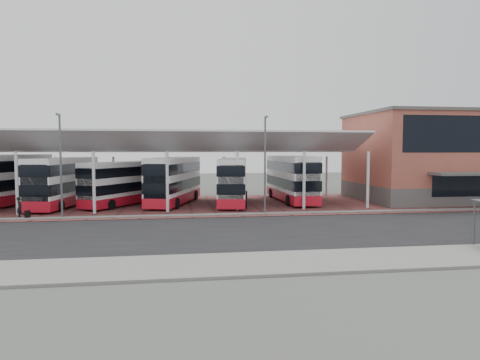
{
  "coord_description": "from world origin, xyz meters",
  "views": [
    {
      "loc": [
        -5.07,
        -28.14,
        5.31
      ],
      "look_at": [
        0.16,
        7.97,
        2.76
      ],
      "focal_mm": 32.0,
      "sensor_mm": 36.0,
      "label": 1
    }
  ],
  "objects_px": {
    "bus_4": "(233,181)",
    "bus_5": "(291,179)",
    "pedestrian": "(20,207)",
    "bus_2": "(124,183)",
    "bus_3": "(174,181)",
    "bus_0": "(2,181)",
    "terminal": "(444,156)",
    "bus_1": "(64,182)"
  },
  "relations": [
    {
      "from": "bus_4",
      "to": "bus_5",
      "type": "xyz_separation_m",
      "value": [
        6.18,
        1.28,
        0.11
      ]
    },
    {
      "from": "pedestrian",
      "to": "bus_4",
      "type": "bearing_deg",
      "value": -82.94
    },
    {
      "from": "bus_2",
      "to": "bus_3",
      "type": "xyz_separation_m",
      "value": [
        4.8,
        0.15,
        0.19
      ]
    },
    {
      "from": "bus_5",
      "to": "bus_2",
      "type": "bearing_deg",
      "value": -179.2
    },
    {
      "from": "bus_0",
      "to": "bus_3",
      "type": "height_order",
      "value": "bus_0"
    },
    {
      "from": "bus_4",
      "to": "bus_0",
      "type": "bearing_deg",
      "value": -173.27
    },
    {
      "from": "terminal",
      "to": "bus_0",
      "type": "relative_size",
      "value": 1.53
    },
    {
      "from": "bus_1",
      "to": "bus_4",
      "type": "distance_m",
      "value": 15.95
    },
    {
      "from": "bus_1",
      "to": "bus_5",
      "type": "bearing_deg",
      "value": 11.76
    },
    {
      "from": "bus_0",
      "to": "bus_5",
      "type": "distance_m",
      "value": 27.69
    },
    {
      "from": "bus_5",
      "to": "pedestrian",
      "type": "xyz_separation_m",
      "value": [
        -23.74,
        -7.49,
        -1.5
      ]
    },
    {
      "from": "bus_1",
      "to": "bus_3",
      "type": "xyz_separation_m",
      "value": [
        10.24,
        0.41,
        -0.0
      ]
    },
    {
      "from": "terminal",
      "to": "bus_5",
      "type": "height_order",
      "value": "terminal"
    },
    {
      "from": "terminal",
      "to": "pedestrian",
      "type": "xyz_separation_m",
      "value": [
        -40.32,
        -6.97,
        -3.79
      ]
    },
    {
      "from": "terminal",
      "to": "bus_0",
      "type": "xyz_separation_m",
      "value": [
        -44.26,
        0.26,
        -2.2
      ]
    },
    {
      "from": "terminal",
      "to": "bus_3",
      "type": "relative_size",
      "value": 1.63
    },
    {
      "from": "bus_2",
      "to": "bus_0",
      "type": "bearing_deg",
      "value": -149.53
    },
    {
      "from": "bus_2",
      "to": "bus_3",
      "type": "distance_m",
      "value": 4.8
    },
    {
      "from": "bus_5",
      "to": "pedestrian",
      "type": "bearing_deg",
      "value": -163.33
    },
    {
      "from": "bus_1",
      "to": "pedestrian",
      "type": "distance_m",
      "value": 7.09
    },
    {
      "from": "terminal",
      "to": "bus_1",
      "type": "distance_m",
      "value": 38.77
    },
    {
      "from": "terminal",
      "to": "bus_4",
      "type": "relative_size",
      "value": 1.67
    },
    {
      "from": "bus_1",
      "to": "pedestrian",
      "type": "relative_size",
      "value": 6.97
    },
    {
      "from": "bus_4",
      "to": "pedestrian",
      "type": "xyz_separation_m",
      "value": [
        -17.56,
        -6.21,
        -1.39
      ]
    },
    {
      "from": "terminal",
      "to": "bus_2",
      "type": "distance_m",
      "value": 33.35
    },
    {
      "from": "bus_0",
      "to": "bus_4",
      "type": "height_order",
      "value": "bus_0"
    },
    {
      "from": "bus_5",
      "to": "bus_3",
      "type": "bearing_deg",
      "value": -179.26
    },
    {
      "from": "bus_1",
      "to": "bus_2",
      "type": "xyz_separation_m",
      "value": [
        5.45,
        0.26,
        -0.19
      ]
    },
    {
      "from": "bus_1",
      "to": "bus_5",
      "type": "xyz_separation_m",
      "value": [
        22.12,
        0.74,
        0.05
      ]
    },
    {
      "from": "bus_4",
      "to": "terminal",
      "type": "bearing_deg",
      "value": 11.39
    },
    {
      "from": "terminal",
      "to": "bus_4",
      "type": "xyz_separation_m",
      "value": [
        -22.76,
        -0.77,
        -2.4
      ]
    },
    {
      "from": "bus_5",
      "to": "pedestrian",
      "type": "height_order",
      "value": "bus_5"
    },
    {
      "from": "bus_0",
      "to": "bus_2",
      "type": "bearing_deg",
      "value": 16.2
    },
    {
      "from": "bus_1",
      "to": "pedestrian",
      "type": "bearing_deg",
      "value": -93.67
    },
    {
      "from": "bus_3",
      "to": "bus_4",
      "type": "distance_m",
      "value": 5.78
    },
    {
      "from": "bus_0",
      "to": "pedestrian",
      "type": "relative_size",
      "value": 7.4
    },
    {
      "from": "bus_4",
      "to": "pedestrian",
      "type": "bearing_deg",
      "value": -151.07
    },
    {
      "from": "bus_5",
      "to": "bus_0",
      "type": "bearing_deg",
      "value": 179.69
    },
    {
      "from": "bus_2",
      "to": "bus_4",
      "type": "distance_m",
      "value": 10.53
    },
    {
      "from": "bus_1",
      "to": "bus_4",
      "type": "relative_size",
      "value": 1.03
    },
    {
      "from": "terminal",
      "to": "pedestrian",
      "type": "relative_size",
      "value": 11.34
    },
    {
      "from": "bus_0",
      "to": "bus_3",
      "type": "relative_size",
      "value": 1.06
    }
  ]
}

